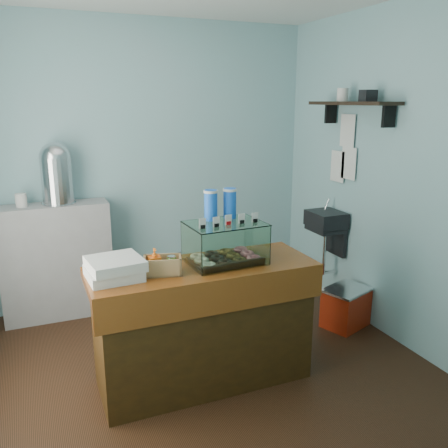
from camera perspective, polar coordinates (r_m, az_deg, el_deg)
name	(u,v)px	position (r m, az deg, el deg)	size (l,w,h in m)	color
ground	(193,362)	(3.94, -3.73, -16.28)	(3.50, 3.50, 0.00)	black
room_shell	(192,147)	(3.41, -3.84, 9.25)	(3.54, 3.04, 2.82)	#7EB4B8
counter	(204,323)	(3.51, -2.47, -11.86)	(1.60, 0.60, 0.90)	#3E240B
back_shelf	(57,261)	(4.77, -19.49, -4.24)	(1.00, 0.32, 1.10)	#99999C
display_case	(224,238)	(3.39, -0.01, -1.70)	(0.55, 0.42, 0.51)	black
condiment_crate	(161,265)	(3.19, -7.55, -4.90)	(0.28, 0.21, 0.18)	tan
pastry_boxes	(114,268)	(3.17, -13.05, -5.22)	(0.37, 0.37, 0.13)	silver
coffee_urn	(56,172)	(4.59, -19.53, 5.94)	(0.31, 0.31, 0.56)	silver
red_cooler	(346,307)	(4.56, 14.45, -9.65)	(0.50, 0.44, 0.37)	#AE250D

